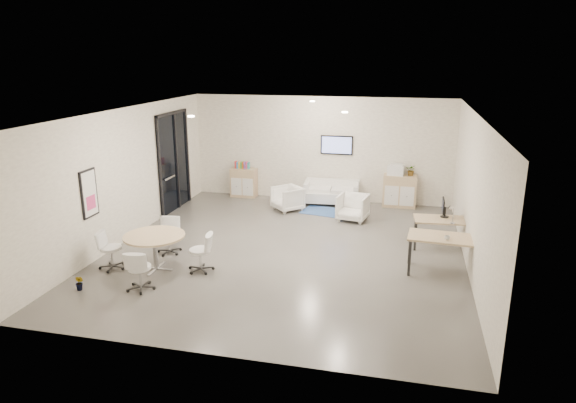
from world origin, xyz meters
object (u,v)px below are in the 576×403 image
(sideboard_right, at_px, (400,191))
(loveseat, at_px, (331,193))
(armchair_right, at_px, (353,206))
(desk_front, at_px, (446,241))
(sideboard_left, at_px, (244,183))
(desk_rear, at_px, (445,222))
(armchair_left, at_px, (287,197))
(round_table, at_px, (154,239))

(sideboard_right, height_order, loveseat, sideboard_right)
(armchair_right, height_order, desk_front, armchair_right)
(sideboard_left, distance_m, armchair_right, 4.02)
(sideboard_right, relative_size, armchair_right, 1.22)
(desk_rear, bearing_deg, armchair_right, 140.05)
(sideboard_right, xyz_separation_m, desk_rear, (1.10, -3.27, 0.16))
(loveseat, xyz_separation_m, desk_front, (3.06, -4.58, 0.38))
(sideboard_right, xyz_separation_m, loveseat, (-2.03, -0.15, -0.15))
(armchair_left, height_order, desk_rear, armchair_left)
(loveseat, height_order, armchair_right, armchair_right)
(round_table, bearing_deg, desk_rear, 24.22)
(sideboard_left, relative_size, loveseat, 0.54)
(armchair_right, bearing_deg, armchair_left, 175.31)
(sideboard_right, relative_size, round_table, 0.76)
(sideboard_left, xyz_separation_m, loveseat, (2.85, -0.18, -0.12))
(loveseat, distance_m, round_table, 6.50)
(sideboard_right, bearing_deg, loveseat, -175.67)
(loveseat, bearing_deg, desk_front, -61.10)
(sideboard_left, distance_m, loveseat, 2.86)
(sideboard_left, height_order, sideboard_right, sideboard_right)
(loveseat, height_order, round_table, round_table)
(desk_front, height_order, round_table, desk_front)
(sideboard_left, bearing_deg, loveseat, -3.54)
(sideboard_left, xyz_separation_m, armchair_left, (1.70, -1.14, -0.07))
(armchair_right, xyz_separation_m, desk_front, (2.25, -3.11, 0.31))
(loveseat, xyz_separation_m, round_table, (-2.88, -5.82, 0.36))
(armchair_left, bearing_deg, armchair_right, 30.17)
(sideboard_left, distance_m, desk_rear, 6.83)
(desk_front, bearing_deg, round_table, -163.93)
(desk_rear, bearing_deg, desk_front, -96.94)
(round_table, bearing_deg, loveseat, 63.70)
(sideboard_left, bearing_deg, desk_front, -38.80)
(desk_front, xyz_separation_m, round_table, (-5.94, -1.24, -0.02))
(desk_rear, bearing_deg, armchair_left, 148.79)
(armchair_left, relative_size, desk_rear, 0.54)
(armchair_right, bearing_deg, loveseat, 128.60)
(loveseat, distance_m, desk_front, 5.53)
(desk_front, bearing_deg, desk_rear, 91.91)
(sideboard_right, distance_m, desk_front, 4.85)
(armchair_right, relative_size, round_table, 0.62)
(loveseat, height_order, desk_front, desk_front)
(armchair_right, relative_size, desk_rear, 0.55)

